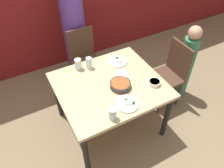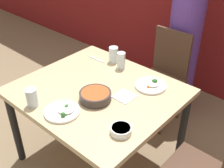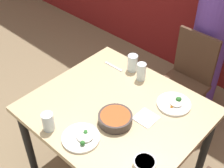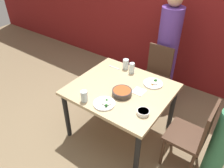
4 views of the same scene
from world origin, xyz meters
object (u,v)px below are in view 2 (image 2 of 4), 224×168
object	(u,v)px
bowl_curry	(95,96)
chair_adult_spot	(163,75)
person_adult	(184,40)
plate_rice_adult	(63,111)
glass_water_tall	(114,55)

from	to	relation	value
bowl_curry	chair_adult_spot	bearing A→B (deg)	91.66
person_adult	plate_rice_adult	world-z (taller)	person_adult
plate_rice_adult	person_adult	bearing A→B (deg)	88.84
bowl_curry	plate_rice_adult	distance (m)	0.25
person_adult	plate_rice_adult	distance (m)	1.54
glass_water_tall	chair_adult_spot	bearing A→B (deg)	60.55
chair_adult_spot	person_adult	xyz separation A→B (m)	(0.00, 0.33, 0.26)
bowl_curry	plate_rice_adult	xyz separation A→B (m)	(-0.06, -0.25, -0.02)
plate_rice_adult	glass_water_tall	bearing A→B (deg)	106.31
person_adult	glass_water_tall	world-z (taller)	person_adult
bowl_curry	person_adult	bearing A→B (deg)	91.23
chair_adult_spot	glass_water_tall	size ratio (longest dim) A/B	6.76
person_adult	glass_water_tall	bearing A→B (deg)	-107.99
chair_adult_spot	person_adult	distance (m)	0.42
person_adult	plate_rice_adult	bearing A→B (deg)	-91.16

